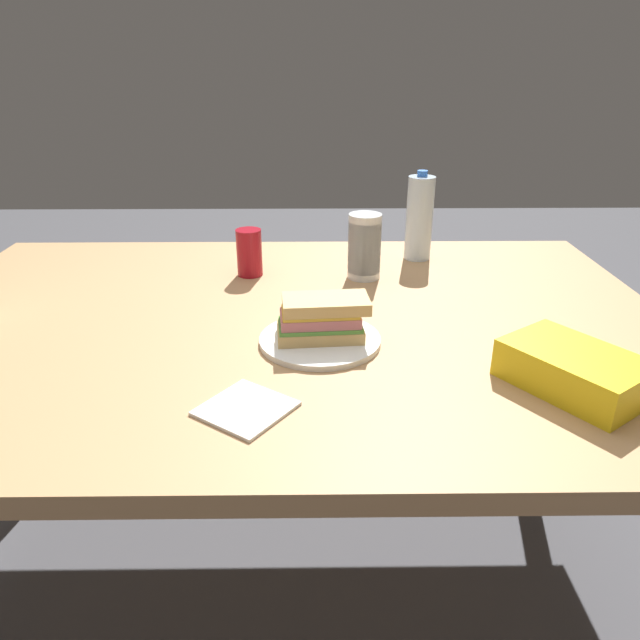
# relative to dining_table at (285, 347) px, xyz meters

# --- Properties ---
(ground_plane) EXTENTS (8.00, 8.00, 0.00)m
(ground_plane) POSITION_rel_dining_table_xyz_m (0.00, 0.00, -0.65)
(ground_plane) COLOR #4C4C51
(dining_table) EXTENTS (1.71, 1.15, 0.72)m
(dining_table) POSITION_rel_dining_table_xyz_m (0.00, 0.00, 0.00)
(dining_table) COLOR tan
(dining_table) RESTS_ON ground_plane
(paper_plate) EXTENTS (0.24, 0.24, 0.01)m
(paper_plate) POSITION_rel_dining_table_xyz_m (0.08, -0.13, 0.08)
(paper_plate) COLOR white
(paper_plate) RESTS_ON dining_table
(sandwich) EXTENTS (0.19, 0.11, 0.08)m
(sandwich) POSITION_rel_dining_table_xyz_m (0.08, -0.12, 0.13)
(sandwich) COLOR #DBB26B
(sandwich) RESTS_ON paper_plate
(soda_can_red) EXTENTS (0.07, 0.07, 0.12)m
(soda_can_red) POSITION_rel_dining_table_xyz_m (-0.10, 0.28, 0.13)
(soda_can_red) COLOR maroon
(soda_can_red) RESTS_ON dining_table
(chip_bag) EXTENTS (0.26, 0.27, 0.07)m
(chip_bag) POSITION_rel_dining_table_xyz_m (0.51, -0.31, 0.11)
(chip_bag) COLOR yellow
(chip_bag) RESTS_ON dining_table
(water_bottle_tall) EXTENTS (0.07, 0.07, 0.25)m
(water_bottle_tall) POSITION_rel_dining_table_xyz_m (0.36, 0.41, 0.19)
(water_bottle_tall) COLOR silver
(water_bottle_tall) RESTS_ON dining_table
(plastic_cup_stack) EXTENTS (0.08, 0.08, 0.17)m
(plastic_cup_stack) POSITION_rel_dining_table_xyz_m (0.19, 0.25, 0.16)
(plastic_cup_stack) COLOR silver
(plastic_cup_stack) RESTS_ON dining_table
(paper_napkin) EXTENTS (0.18, 0.18, 0.01)m
(paper_napkin) POSITION_rel_dining_table_xyz_m (-0.05, -0.37, 0.08)
(paper_napkin) COLOR white
(paper_napkin) RESTS_ON dining_table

